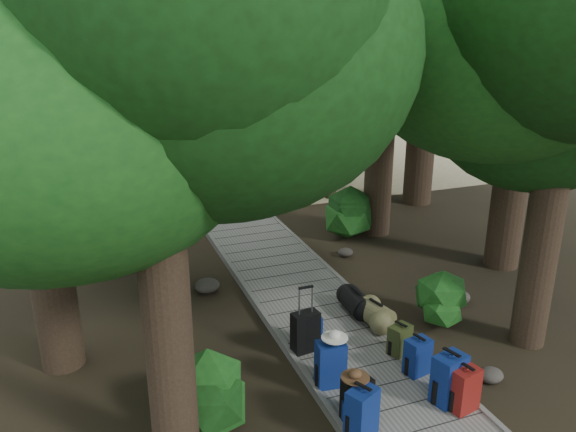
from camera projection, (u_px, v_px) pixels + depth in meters
name	position (u px, v px, depth m)	size (l,w,h in m)	color
ground	(295.00, 290.00, 11.19)	(120.00, 120.00, 0.00)	black
sand_beach	(166.00, 141.00, 25.34)	(40.00, 22.00, 0.02)	tan
boardwalk	(278.00, 268.00, 12.05)	(2.00, 12.00, 0.12)	gray
backpack_left_a	(362.00, 410.00, 6.96)	(0.39, 0.27, 0.73)	navy
backpack_left_b	(357.00, 397.00, 7.25)	(0.37, 0.26, 0.68)	black
backpack_left_c	(330.00, 361.00, 7.95)	(0.40, 0.29, 0.75)	navy
backpack_left_d	(308.00, 330.00, 8.92)	(0.39, 0.28, 0.60)	navy
backpack_right_a	(464.00, 387.00, 7.45)	(0.38, 0.27, 0.68)	maroon
backpack_right_b	(449.00, 376.00, 7.58)	(0.44, 0.31, 0.78)	navy
backpack_right_c	(418.00, 355.00, 8.23)	(0.36, 0.26, 0.61)	navy
backpack_right_d	(400.00, 338.00, 8.75)	(0.34, 0.25, 0.53)	#303B17
duffel_right_khaki	(375.00, 314.00, 9.58)	(0.41, 0.62, 0.41)	olive
duffel_right_black	(356.00, 302.00, 10.00)	(0.41, 0.66, 0.41)	black
suitcase_on_boardwalk	(305.00, 332.00, 8.80)	(0.43, 0.24, 0.66)	black
lone_suitcase_on_sand	(217.00, 178.00, 18.01)	(0.39, 0.22, 0.62)	black
hat_brown	(355.00, 374.00, 7.07)	(0.37, 0.37, 0.11)	#51351E
hat_white	(335.00, 334.00, 7.82)	(0.38, 0.38, 0.13)	silver
kayak	(106.00, 175.00, 18.98)	(0.74, 3.39, 0.34)	#9E250D
sun_lounger	(269.00, 160.00, 20.45)	(0.63, 1.94, 0.63)	silver
tree_right_a	(564.00, 102.00, 8.10)	(4.75, 4.75, 7.91)	black
tree_right_b	(533.00, 17.00, 10.68)	(5.76, 5.76, 10.29)	black
tree_right_c	(386.00, 30.00, 12.69)	(5.65, 5.65, 9.78)	black
tree_right_e	(337.00, 52.00, 16.99)	(4.67, 4.67, 8.40)	black
tree_right_f	(369.00, 24.00, 19.44)	(5.63, 5.63, 10.06)	black
tree_left_a	(153.00, 144.00, 5.51)	(4.69, 4.69, 7.82)	black
tree_left_b	(19.00, 60.00, 7.27)	(5.09, 5.09, 9.17)	black
tree_left_c	(77.00, 64.00, 10.98)	(4.92, 4.92, 8.56)	black
tree_back_a	(124.00, 53.00, 22.13)	(4.56, 4.56, 7.88)	black
tree_back_b	(204.00, 18.00, 24.52)	(5.92, 5.92, 10.56)	black
tree_back_c	(275.00, 48.00, 25.88)	(4.39, 4.39, 7.91)	black
tree_back_d	(21.00, 40.00, 20.72)	(5.35, 5.35, 8.91)	black
palm_right_a	(335.00, 54.00, 16.01)	(4.94, 4.94, 8.43)	#0F3911
palm_right_b	(305.00, 41.00, 20.64)	(4.58, 4.58, 8.85)	#0F3911
palm_right_c	(224.00, 67.00, 21.75)	(4.31, 4.31, 6.86)	#0F3911
palm_left_a	(21.00, 96.00, 14.36)	(4.11, 4.11, 6.53)	#0F3911
rock_left_b	(200.00, 367.00, 8.50)	(0.38, 0.34, 0.21)	#4C473F
rock_left_c	(207.00, 286.00, 11.06)	(0.50, 0.45, 0.27)	#4C473F
rock_left_d	(149.00, 247.00, 13.12)	(0.31, 0.28, 0.17)	#4C473F
rock_right_a	(491.00, 375.00, 8.30)	(0.38, 0.34, 0.21)	#4C473F
rock_right_b	(459.00, 297.00, 10.63)	(0.44, 0.39, 0.24)	#4C473F
rock_right_c	(345.00, 252.00, 12.78)	(0.35, 0.31, 0.19)	#4C473F
shrub_left_a	(216.00, 396.00, 7.29)	(0.99, 0.99, 0.89)	#164916
shrub_left_b	(168.00, 272.00, 10.91)	(1.02, 1.02, 0.92)	#164916
shrub_left_c	(142.00, 217.00, 13.97)	(1.05, 1.05, 0.95)	#164916
shrub_right_a	(439.00, 302.00, 9.76)	(0.99, 0.99, 0.89)	#164916
shrub_right_b	(348.00, 213.00, 13.67)	(1.45, 1.45, 1.31)	#164916
shrub_right_c	(296.00, 189.00, 16.72)	(0.80, 0.80, 0.72)	#164916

